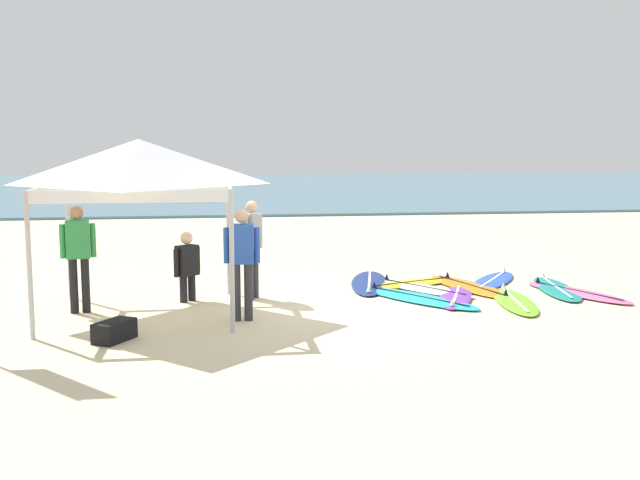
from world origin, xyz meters
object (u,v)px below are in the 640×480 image
surfboard_orange (471,287)px  gear_bag_near_tent (114,331)px  person_blue (242,256)px  person_grey (252,242)px  surfboard_white (423,288)px  person_black (187,264)px  surfboard_yellow (412,283)px  surfboard_lime (514,301)px  surfboard_navy (369,283)px  person_green (78,252)px  surfboard_purple (456,297)px  surfboard_pink (577,292)px  surfboard_blue (493,281)px  surfboard_teal (556,289)px  canopy_tent (139,163)px  surfboard_cyan (418,298)px

surfboard_orange → gear_bag_near_tent: gear_bag_near_tent is taller
person_blue → person_grey: (0.23, 1.58, 0.00)m
surfboard_white → person_black: 4.32m
surfboard_yellow → surfboard_lime: bearing=-54.6°
surfboard_navy → surfboard_white: bearing=-38.1°
person_blue → person_green: same height
person_black → gear_bag_near_tent: (-0.90, -2.45, -0.52)m
person_green → surfboard_purple: bearing=1.5°
surfboard_orange → person_black: (-5.18, -0.39, 0.62)m
person_green → surfboard_lime: bearing=-2.4°
surfboard_pink → surfboard_purple: (-2.28, -0.09, 0.00)m
surfboard_navy → surfboard_blue: bearing=-2.9°
surfboard_orange → gear_bag_near_tent: (-6.08, -2.84, 0.10)m
surfboard_navy → person_grey: person_grey is taller
surfboard_lime → surfboard_teal: same height
surfboard_orange → person_green: person_green is taller
surfboard_navy → surfboard_orange: same height
canopy_tent → surfboard_orange: (5.83, 1.21, -2.35)m
canopy_tent → person_grey: bearing=27.0°
surfboard_orange → surfboard_yellow: bearing=152.9°
surfboard_cyan → surfboard_teal: 2.78m
surfboard_lime → surfboard_purple: 0.99m
surfboard_white → person_green: bearing=-170.3°
surfboard_white → surfboard_cyan: bearing=-111.7°
surfboard_white → surfboard_orange: same height
surfboard_blue → surfboard_white: same height
surfboard_teal → surfboard_cyan: bearing=-170.6°
person_blue → canopy_tent: bearing=156.0°
surfboard_purple → gear_bag_near_tent: (-5.50, -1.99, 0.10)m
surfboard_navy → surfboard_teal: (3.29, -1.04, 0.00)m
surfboard_lime → surfboard_yellow: (-1.29, 1.82, 0.00)m
person_black → person_green: bearing=-159.3°
surfboard_cyan → surfboard_navy: 1.59m
person_grey → person_black: (-1.11, -0.07, -0.33)m
surfboard_white → gear_bag_near_tent: (-5.16, -2.84, 0.10)m
person_green → surfboard_yellow: bearing=14.6°
surfboard_blue → person_green: bearing=-168.1°
surfboard_orange → surfboard_blue: bearing=40.8°
canopy_tent → surfboard_blue: 7.11m
person_blue → person_black: 1.78m
person_grey → person_black: size_ratio=1.43×
canopy_tent → surfboard_lime: size_ratio=1.25×
surfboard_purple → surfboard_lime: bearing=-28.0°
surfboard_lime → surfboard_white: (-1.22, 1.31, -0.00)m
surfboard_blue → surfboard_orange: same height
surfboard_teal → canopy_tent: bearing=-173.4°
surfboard_blue → person_black: (-5.82, -0.94, 0.62)m
surfboard_purple → person_green: 6.34m
surfboard_navy → surfboard_orange: bearing=-20.8°
surfboard_blue → surfboard_purple: 1.86m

